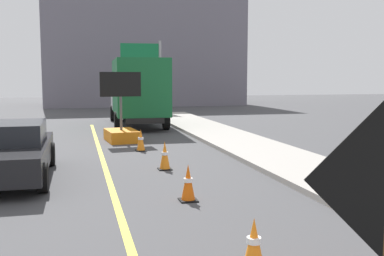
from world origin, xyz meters
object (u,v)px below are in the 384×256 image
at_px(traffic_cone_near_sign, 254,244).
at_px(traffic_cone_far_lane, 165,156).
at_px(traffic_cone_curbside, 141,140).
at_px(traffic_cone_mid_lane, 188,183).
at_px(arrow_board_trailer, 121,129).
at_px(pickup_car, 9,151).
at_px(highway_guide_sign, 149,64).
at_px(box_truck, 137,90).

bearing_deg(traffic_cone_near_sign, traffic_cone_far_lane, 89.21).
xyz_separation_m(traffic_cone_far_lane, traffic_cone_curbside, (-0.20, 3.31, -0.01)).
relative_size(traffic_cone_near_sign, traffic_cone_mid_lane, 0.92).
xyz_separation_m(arrow_board_trailer, pickup_car, (-3.28, -6.03, 0.22)).
relative_size(arrow_board_trailer, highway_guide_sign, 0.54).
relative_size(box_truck, pickup_car, 1.65).
distance_m(traffic_cone_far_lane, traffic_cone_curbside, 3.32).
bearing_deg(traffic_cone_near_sign, traffic_cone_mid_lane, 90.67).
bearing_deg(traffic_cone_far_lane, highway_guide_sign, 82.43).
relative_size(pickup_car, traffic_cone_far_lane, 6.07).
height_order(highway_guide_sign, traffic_cone_near_sign, highway_guide_sign).
bearing_deg(pickup_car, box_truck, 68.30).
height_order(pickup_car, traffic_cone_near_sign, pickup_car).
bearing_deg(box_truck, traffic_cone_curbside, -96.69).
height_order(traffic_cone_mid_lane, traffic_cone_curbside, traffic_cone_curbside).
bearing_deg(pickup_car, traffic_cone_near_sign, -59.44).
distance_m(box_truck, pickup_car, 12.67).
relative_size(arrow_board_trailer, traffic_cone_near_sign, 3.91).
bearing_deg(traffic_cone_mid_lane, box_truck, 86.53).
xyz_separation_m(highway_guide_sign, traffic_cone_mid_lane, (-2.69, -22.49, -3.05)).
bearing_deg(traffic_cone_curbside, traffic_cone_near_sign, -89.37).
relative_size(highway_guide_sign, traffic_cone_far_lane, 6.42).
distance_m(arrow_board_trailer, traffic_cone_mid_lane, 9.07).
xyz_separation_m(arrow_board_trailer, traffic_cone_curbside, (0.42, -2.53, -0.11)).
distance_m(traffic_cone_near_sign, traffic_cone_curbside, 9.96).
bearing_deg(highway_guide_sign, box_truck, -103.07).
xyz_separation_m(arrow_board_trailer, traffic_cone_near_sign, (0.53, -12.49, -0.14)).
xyz_separation_m(pickup_car, traffic_cone_curbside, (3.70, 3.50, -0.32)).
height_order(box_truck, highway_guide_sign, highway_guide_sign).
height_order(arrow_board_trailer, traffic_cone_mid_lane, arrow_board_trailer).
bearing_deg(traffic_cone_curbside, traffic_cone_far_lane, -86.53).
relative_size(box_truck, highway_guide_sign, 1.56).
bearing_deg(traffic_cone_near_sign, box_truck, 87.31).
height_order(arrow_board_trailer, highway_guide_sign, highway_guide_sign).
bearing_deg(traffic_cone_far_lane, pickup_car, -177.19).
distance_m(arrow_board_trailer, traffic_cone_curbside, 2.57).
xyz_separation_m(highway_guide_sign, traffic_cone_far_lane, (-2.56, -19.28, -3.04)).
distance_m(traffic_cone_near_sign, traffic_cone_far_lane, 6.65).
xyz_separation_m(pickup_car, traffic_cone_mid_lane, (3.77, -3.03, -0.33)).
relative_size(traffic_cone_far_lane, traffic_cone_curbside, 1.03).
xyz_separation_m(arrow_board_trailer, box_truck, (1.38, 5.69, 1.34)).
xyz_separation_m(box_truck, pickup_car, (-4.67, -11.72, -1.13)).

